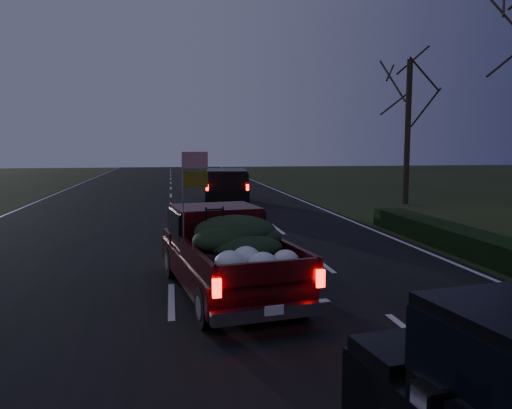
{
  "coord_description": "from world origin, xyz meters",
  "views": [
    {
      "loc": [
        0.04,
        -9.02,
        2.84
      ],
      "look_at": [
        2.25,
        3.93,
        1.3
      ],
      "focal_mm": 35.0,
      "sensor_mm": 36.0,
      "label": 1
    }
  ],
  "objects": [
    {
      "name": "ground",
      "position": [
        0.0,
        0.0,
        0.0
      ],
      "size": [
        120.0,
        120.0,
        0.0
      ],
      "primitive_type": "plane",
      "color": "black",
      "rests_on": "ground"
    },
    {
      "name": "road_asphalt",
      "position": [
        0.0,
        0.0,
        0.01
      ],
      "size": [
        14.0,
        120.0,
        0.02
      ],
      "primitive_type": "cube",
      "color": "black",
      "rests_on": "ground"
    },
    {
      "name": "hedge_row",
      "position": [
        7.8,
        3.0,
        0.3
      ],
      "size": [
        1.0,
        10.0,
        0.6
      ],
      "primitive_type": "cube",
      "color": "black",
      "rests_on": "ground"
    },
    {
      "name": "bare_tree_far",
      "position": [
        11.5,
        14.0,
        5.23
      ],
      "size": [
        3.6,
        3.6,
        7.0
      ],
      "color": "black",
      "rests_on": "ground"
    },
    {
      "name": "pickup_truck",
      "position": [
        1.05,
        0.33,
        0.92
      ],
      "size": [
        2.49,
        4.88,
        2.45
      ],
      "rotation": [
        0.0,
        0.0,
        0.16
      ],
      "color": "#3D080C",
      "rests_on": "ground"
    },
    {
      "name": "lead_suv",
      "position": [
        2.74,
        15.37,
        1.05
      ],
      "size": [
        2.46,
        4.98,
        1.38
      ],
      "rotation": [
        0.0,
        0.0,
        -0.1
      ],
      "color": "black",
      "rests_on": "ground"
    }
  ]
}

